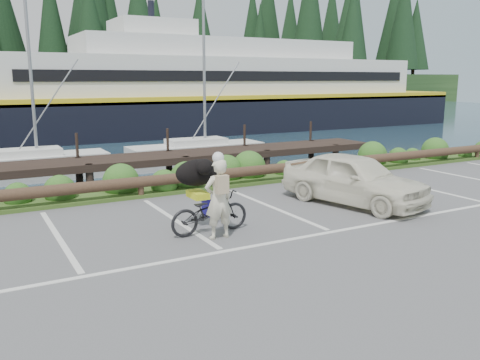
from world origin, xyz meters
The scene contains 7 objects.
ground centered at (0.00, 0.00, 0.00)m, with size 72.00×72.00×0.00m, color #525254.
vegetation_strip centered at (0.00, 5.30, 0.05)m, with size 34.00×1.60×0.10m, color #3D5B21.
log_rail centered at (0.00, 4.60, 0.00)m, with size 32.00×0.30×0.60m, color #443021, non-canonical shape.
bicycle centered at (0.28, 0.80, 0.46)m, with size 0.61×1.76×0.92m, color black.
cyclist centered at (0.29, 0.40, 0.82)m, with size 0.60×0.39×1.65m, color beige.
dog centered at (0.27, 1.37, 1.21)m, with size 1.01×0.49×0.58m, color black.
parked_car centered at (4.65, 1.31, 0.67)m, with size 1.58×3.94×1.34m, color #ECE8D0.
Camera 1 is at (-4.13, -8.57, 3.22)m, focal length 38.00 mm.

